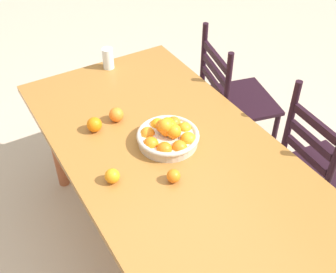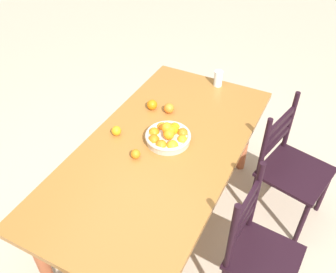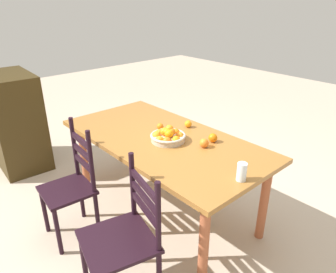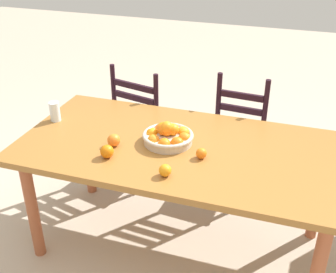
{
  "view_description": "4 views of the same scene",
  "coord_description": "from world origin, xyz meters",
  "px_view_note": "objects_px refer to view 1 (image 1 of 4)",
  "views": [
    {
      "loc": [
        1.24,
        -0.77,
        2.1
      ],
      "look_at": [
        -0.08,
        0.01,
        0.8
      ],
      "focal_mm": 44.84,
      "sensor_mm": 36.0,
      "label": 1
    },
    {
      "loc": [
        1.52,
        0.82,
        2.34
      ],
      "look_at": [
        -0.08,
        0.01,
        0.8
      ],
      "focal_mm": 38.55,
      "sensor_mm": 36.0,
      "label": 2
    },
    {
      "loc": [
        -1.88,
        1.62,
        1.9
      ],
      "look_at": [
        -0.08,
        0.01,
        0.8
      ],
      "focal_mm": 33.42,
      "sensor_mm": 36.0,
      "label": 3
    },
    {
      "loc": [
        0.61,
        -2.06,
        2.0
      ],
      "look_at": [
        -0.08,
        0.01,
        0.8
      ],
      "focal_mm": 45.3,
      "sensor_mm": 36.0,
      "label": 4
    }
  ],
  "objects_px": {
    "chair_near_window": "(317,172)",
    "orange_loose_0": "(94,125)",
    "orange_loose_2": "(112,176)",
    "drinking_glass": "(108,58)",
    "orange_loose_1": "(116,115)",
    "orange_loose_3": "(173,176)",
    "fruit_bowl": "(168,136)",
    "chair_by_cabinet": "(233,101)",
    "dining_table": "(174,166)"
  },
  "relations": [
    {
      "from": "fruit_bowl",
      "to": "orange_loose_3",
      "type": "height_order",
      "value": "fruit_bowl"
    },
    {
      "from": "fruit_bowl",
      "to": "orange_loose_2",
      "type": "xyz_separation_m",
      "value": [
        0.1,
        -0.34,
        -0.01
      ]
    },
    {
      "from": "fruit_bowl",
      "to": "orange_loose_1",
      "type": "xyz_separation_m",
      "value": [
        -0.29,
        -0.14,
        -0.01
      ]
    },
    {
      "from": "chair_by_cabinet",
      "to": "drinking_glass",
      "type": "height_order",
      "value": "chair_by_cabinet"
    },
    {
      "from": "orange_loose_3",
      "to": "orange_loose_0",
      "type": "bearing_deg",
      "value": -162.57
    },
    {
      "from": "orange_loose_2",
      "to": "drinking_glass",
      "type": "relative_size",
      "value": 0.52
    },
    {
      "from": "orange_loose_3",
      "to": "orange_loose_2",
      "type": "bearing_deg",
      "value": -120.29
    },
    {
      "from": "drinking_glass",
      "to": "chair_near_window",
      "type": "bearing_deg",
      "value": 32.03
    },
    {
      "from": "dining_table",
      "to": "orange_loose_0",
      "type": "height_order",
      "value": "orange_loose_0"
    },
    {
      "from": "dining_table",
      "to": "orange_loose_2",
      "type": "bearing_deg",
      "value": -87.28
    },
    {
      "from": "chair_by_cabinet",
      "to": "orange_loose_0",
      "type": "distance_m",
      "value": 1.1
    },
    {
      "from": "orange_loose_1",
      "to": "orange_loose_3",
      "type": "height_order",
      "value": "orange_loose_1"
    },
    {
      "from": "fruit_bowl",
      "to": "drinking_glass",
      "type": "relative_size",
      "value": 2.36
    },
    {
      "from": "orange_loose_1",
      "to": "orange_loose_3",
      "type": "distance_m",
      "value": 0.52
    },
    {
      "from": "chair_near_window",
      "to": "fruit_bowl",
      "type": "height_order",
      "value": "chair_near_window"
    },
    {
      "from": "fruit_bowl",
      "to": "orange_loose_1",
      "type": "relative_size",
      "value": 4.03
    },
    {
      "from": "orange_loose_0",
      "to": "drinking_glass",
      "type": "xyz_separation_m",
      "value": [
        -0.52,
        0.31,
        0.03
      ]
    },
    {
      "from": "chair_near_window",
      "to": "chair_by_cabinet",
      "type": "height_order",
      "value": "chair_near_window"
    },
    {
      "from": "chair_by_cabinet",
      "to": "drinking_glass",
      "type": "distance_m",
      "value": 0.88
    },
    {
      "from": "dining_table",
      "to": "drinking_glass",
      "type": "bearing_deg",
      "value": 176.0
    },
    {
      "from": "dining_table",
      "to": "orange_loose_3",
      "type": "height_order",
      "value": "orange_loose_3"
    },
    {
      "from": "fruit_bowl",
      "to": "orange_loose_0",
      "type": "height_order",
      "value": "fruit_bowl"
    },
    {
      "from": "dining_table",
      "to": "fruit_bowl",
      "type": "relative_size",
      "value": 6.3
    },
    {
      "from": "orange_loose_2",
      "to": "drinking_glass",
      "type": "height_order",
      "value": "drinking_glass"
    },
    {
      "from": "dining_table",
      "to": "chair_by_cabinet",
      "type": "height_order",
      "value": "chair_by_cabinet"
    },
    {
      "from": "orange_loose_1",
      "to": "orange_loose_2",
      "type": "xyz_separation_m",
      "value": [
        0.38,
        -0.2,
        -0.0
      ]
    },
    {
      "from": "dining_table",
      "to": "fruit_bowl",
      "type": "height_order",
      "value": "fruit_bowl"
    },
    {
      "from": "fruit_bowl",
      "to": "orange_loose_3",
      "type": "distance_m",
      "value": 0.26
    },
    {
      "from": "orange_loose_0",
      "to": "orange_loose_1",
      "type": "height_order",
      "value": "same"
    },
    {
      "from": "orange_loose_2",
      "to": "orange_loose_3",
      "type": "xyz_separation_m",
      "value": [
        0.13,
        0.23,
        -0.0
      ]
    },
    {
      "from": "chair_near_window",
      "to": "fruit_bowl",
      "type": "xyz_separation_m",
      "value": [
        -0.34,
        -0.75,
        0.34
      ]
    },
    {
      "from": "drinking_glass",
      "to": "orange_loose_3",
      "type": "bearing_deg",
      "value": -8.8
    },
    {
      "from": "orange_loose_0",
      "to": "chair_near_window",
      "type": "bearing_deg",
      "value": 59.27
    },
    {
      "from": "orange_loose_0",
      "to": "orange_loose_1",
      "type": "bearing_deg",
      "value": 98.18
    },
    {
      "from": "chair_by_cabinet",
      "to": "fruit_bowl",
      "type": "height_order",
      "value": "chair_by_cabinet"
    },
    {
      "from": "chair_near_window",
      "to": "drinking_glass",
      "type": "bearing_deg",
      "value": 36.77
    },
    {
      "from": "chair_near_window",
      "to": "drinking_glass",
      "type": "distance_m",
      "value": 1.38
    },
    {
      "from": "dining_table",
      "to": "fruit_bowl",
      "type": "xyz_separation_m",
      "value": [
        -0.08,
        0.01,
        0.13
      ]
    },
    {
      "from": "chair_near_window",
      "to": "chair_by_cabinet",
      "type": "bearing_deg",
      "value": 3.64
    },
    {
      "from": "orange_loose_1",
      "to": "orange_loose_3",
      "type": "xyz_separation_m",
      "value": [
        0.52,
        0.03,
        -0.01
      ]
    },
    {
      "from": "chair_by_cabinet",
      "to": "dining_table",
      "type": "bearing_deg",
      "value": 137.29
    },
    {
      "from": "chair_near_window",
      "to": "orange_loose_0",
      "type": "distance_m",
      "value": 1.23
    },
    {
      "from": "orange_loose_3",
      "to": "chair_by_cabinet",
      "type": "bearing_deg",
      "value": 127.36
    },
    {
      "from": "orange_loose_0",
      "to": "dining_table",
      "type": "bearing_deg",
      "value": 35.97
    },
    {
      "from": "orange_loose_0",
      "to": "orange_loose_3",
      "type": "bearing_deg",
      "value": 17.43
    },
    {
      "from": "dining_table",
      "to": "orange_loose_0",
      "type": "xyz_separation_m",
      "value": [
        -0.35,
        -0.25,
        0.12
      ]
    },
    {
      "from": "drinking_glass",
      "to": "orange_loose_0",
      "type": "bearing_deg",
      "value": -31.17
    },
    {
      "from": "chair_by_cabinet",
      "to": "fruit_bowl",
      "type": "xyz_separation_m",
      "value": [
        0.44,
        -0.77,
        0.34
      ]
    },
    {
      "from": "orange_loose_3",
      "to": "drinking_glass",
      "type": "height_order",
      "value": "drinking_glass"
    },
    {
      "from": "chair_by_cabinet",
      "to": "orange_loose_3",
      "type": "distance_m",
      "value": 1.15
    }
  ]
}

